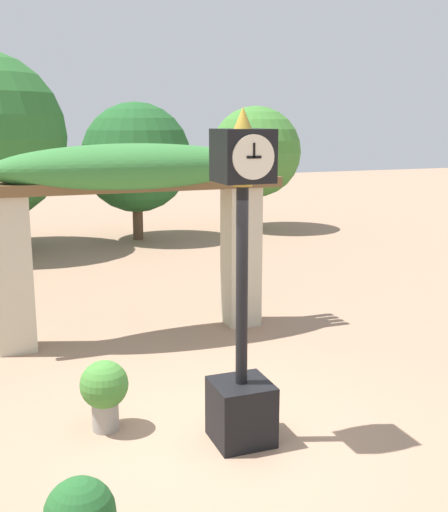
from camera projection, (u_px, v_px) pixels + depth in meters
The scene contains 4 objects.
ground_plane at pixel (209, 435), 6.74m from camera, with size 60.00×60.00×0.00m, color #9E7A60.
pedestal_clock at pixel (242, 315), 6.34m from camera, with size 0.58×0.58×3.36m.
pergola at pixel (132, 194), 9.39m from camera, with size 4.58×1.11×2.91m.
potted_plant_near_left at pixel (104, 389), 6.76m from camera, with size 0.51×0.51×0.77m.
Camera 1 is at (-2.03, -5.85, 3.25)m, focal length 45.00 mm.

